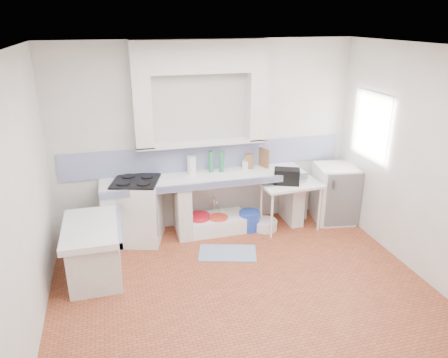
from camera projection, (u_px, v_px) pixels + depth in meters
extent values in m
plane|color=#9F4A2D|center=(246.00, 295.00, 5.04)|extent=(4.50, 4.50, 0.00)
plane|color=silver|center=(251.00, 48.00, 4.04)|extent=(4.50, 4.50, 0.00)
plane|color=silver|center=(207.00, 137.00, 6.34)|extent=(4.50, 0.00, 4.50)
plane|color=silver|center=(345.00, 296.00, 2.73)|extent=(4.50, 0.00, 4.50)
plane|color=silver|center=(20.00, 208.00, 3.99)|extent=(0.00, 4.50, 4.50)
plane|color=silver|center=(428.00, 167.00, 5.08)|extent=(0.00, 4.50, 4.50)
cube|color=silver|center=(200.00, 56.00, 5.79)|extent=(1.90, 0.25, 0.45)
cube|color=#382411|center=(383.00, 126.00, 6.14)|extent=(0.35, 0.86, 1.06)
cube|color=white|center=(377.00, 101.00, 5.97)|extent=(0.01, 0.84, 0.24)
cube|color=white|center=(205.00, 179.00, 6.24)|extent=(3.00, 0.60, 0.08)
cube|color=navy|center=(209.00, 185.00, 5.99)|extent=(3.00, 0.04, 0.10)
cube|color=silver|center=(110.00, 217.00, 6.06)|extent=(0.20, 0.55, 0.82)
cube|color=silver|center=(183.00, 209.00, 6.32)|extent=(0.20, 0.55, 0.82)
cube|color=silver|center=(292.00, 197.00, 6.74)|extent=(0.20, 0.55, 0.82)
cube|color=white|center=(92.00, 228.00, 5.20)|extent=(0.70, 1.10, 0.08)
cube|color=silver|center=(95.00, 253.00, 5.33)|extent=(0.60, 1.00, 0.62)
cube|color=navy|center=(120.00, 225.00, 5.28)|extent=(0.04, 1.10, 0.10)
cube|color=navy|center=(207.00, 157.00, 6.44)|extent=(4.27, 0.03, 0.40)
cube|color=white|center=(138.00, 211.00, 6.14)|extent=(0.79, 0.77, 0.91)
cube|color=white|center=(216.00, 224.00, 6.53)|extent=(0.90, 0.50, 0.21)
cube|color=white|center=(290.00, 206.00, 6.50)|extent=(0.92, 0.55, 0.04)
cube|color=white|center=(334.00, 193.00, 6.75)|extent=(0.68, 0.68, 0.91)
cylinder|color=red|center=(199.00, 224.00, 6.43)|extent=(0.34, 0.34, 0.30)
cylinder|color=#EE3D2A|center=(218.00, 225.00, 6.45)|extent=(0.29, 0.29, 0.27)
cylinder|color=blue|center=(249.00, 221.00, 6.55)|extent=(0.35, 0.35, 0.30)
cylinder|color=white|center=(265.00, 225.00, 6.58)|extent=(0.43, 0.43, 0.14)
cylinder|color=silver|center=(208.00, 218.00, 6.65)|extent=(0.08, 0.08, 0.27)
cylinder|color=silver|center=(222.00, 216.00, 6.70)|extent=(0.09, 0.09, 0.28)
cube|color=black|center=(287.00, 176.00, 6.33)|extent=(0.43, 0.34, 0.23)
cylinder|color=#277D46|center=(211.00, 162.00, 6.33)|extent=(0.08, 0.08, 0.32)
cylinder|color=#277D46|center=(222.00, 161.00, 6.35)|extent=(0.08, 0.08, 0.32)
cube|color=brown|center=(249.00, 161.00, 6.50)|extent=(0.13, 0.12, 0.23)
cube|color=brown|center=(264.00, 158.00, 6.54)|extent=(0.10, 0.21, 0.30)
cylinder|color=white|center=(192.00, 165.00, 6.27)|extent=(0.16, 0.16, 0.26)
imported|color=white|center=(245.00, 163.00, 6.49)|extent=(0.10, 0.10, 0.19)
cube|color=#445E97|center=(228.00, 253.00, 5.92)|extent=(0.88, 0.65, 0.01)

